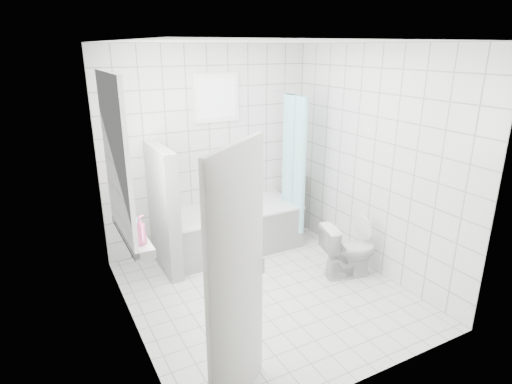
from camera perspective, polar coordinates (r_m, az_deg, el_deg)
ground at (r=4.82m, az=1.37°, el=-13.23°), size 3.00×3.00×0.00m
ceiling at (r=4.08m, az=1.67°, el=19.42°), size 3.00×3.00×0.00m
wall_back at (r=5.58m, az=-6.17°, el=5.70°), size 2.80×0.02×2.60m
wall_front at (r=3.14m, az=15.21°, el=-5.46°), size 2.80×0.02×2.60m
wall_left at (r=3.81m, az=-17.11°, el=-1.29°), size 0.02×3.00×2.60m
wall_right at (r=5.09m, az=15.37°, el=3.85°), size 0.02×3.00×2.60m
window_left at (r=4.02m, az=-17.78°, el=4.14°), size 0.01×0.90×1.40m
window_back at (r=5.47m, az=-5.24°, el=12.38°), size 0.50×0.01×0.50m
window_sill at (r=4.26m, az=-16.20°, el=-5.43°), size 0.18×1.02×0.08m
door at (r=2.99m, az=-2.54°, el=-12.54°), size 0.65×0.53×2.00m
bathtub at (r=5.63m, az=-2.99°, el=-4.95°), size 1.72×0.77×0.58m
partition_wall at (r=5.12m, az=-12.24°, el=-2.31°), size 0.15×0.85×1.50m
tiled_ledge at (r=6.36m, az=5.34°, el=-2.28°), size 0.40×0.24×0.55m
toilet at (r=5.11m, az=12.26°, el=-7.59°), size 0.70×0.50×0.64m
curtain_rod at (r=5.54m, az=4.51°, el=13.01°), size 0.02×0.80×0.02m
shower_curtain at (r=5.60m, az=4.99°, el=3.67°), size 0.14×0.48×1.78m
tub_faucet at (r=5.76m, az=-3.61°, el=1.54°), size 0.18×0.06×0.06m
sill_bottles at (r=4.18m, az=-16.20°, el=-3.43°), size 0.18×0.79×0.33m
ledge_bottles at (r=6.20m, az=5.46°, el=1.06°), size 0.18×0.20×0.27m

